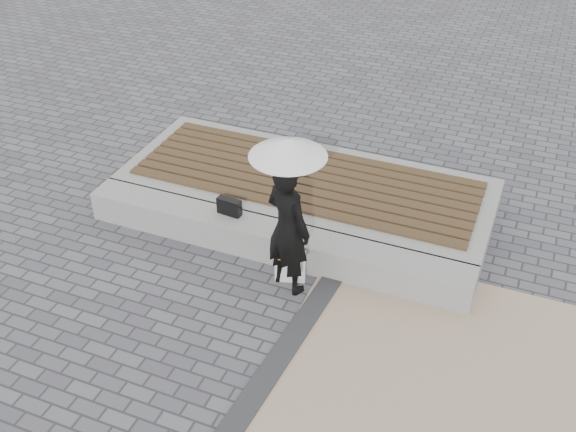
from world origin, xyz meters
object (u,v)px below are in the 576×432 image
(parasol, at_px, (288,147))
(canvas_tote, at_px, (290,266))
(seating_ledge, at_px, (271,240))
(handbag, at_px, (229,207))
(woman, at_px, (288,228))

(parasol, relative_size, canvas_tote, 2.81)
(seating_ledge, xyz_separation_m, parasol, (0.42, -0.49, 1.66))
(parasol, xyz_separation_m, handbag, (-1.02, 0.55, -1.35))
(handbag, bearing_deg, woman, -23.07)
(parasol, distance_m, canvas_tote, 1.68)
(handbag, bearing_deg, seating_ledge, -1.04)
(woman, xyz_separation_m, parasol, (0.00, 0.00, 1.03))
(woman, relative_size, parasol, 1.57)
(woman, distance_m, handbag, 1.20)
(canvas_tote, bearing_deg, handbag, 139.23)
(seating_ledge, bearing_deg, handbag, 173.52)
(woman, height_order, canvas_tote, woman)
(woman, bearing_deg, parasol, -80.39)
(seating_ledge, xyz_separation_m, canvas_tote, (0.40, -0.37, -0.01))
(woman, height_order, handbag, woman)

